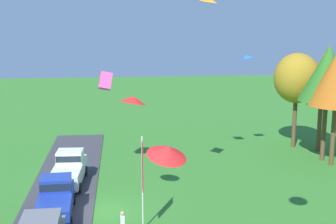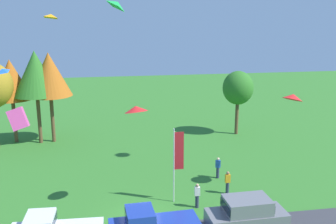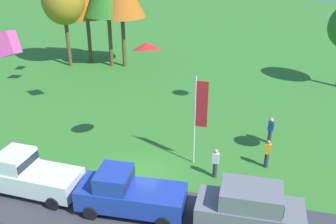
% 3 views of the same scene
% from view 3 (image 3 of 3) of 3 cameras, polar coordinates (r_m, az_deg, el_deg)
% --- Properties ---
extents(ground_plane, '(120.00, 120.00, 0.00)m').
position_cam_3_polar(ground_plane, '(21.45, -4.36, -9.54)').
color(ground_plane, '#337528').
extents(pavement_strip, '(36.00, 4.40, 0.06)m').
position_cam_3_polar(pavement_strip, '(19.37, -7.00, -14.01)').
color(pavement_strip, '#38383D').
rests_on(pavement_strip, ground).
extents(car_pickup_mid_row, '(5.09, 2.24, 2.14)m').
position_cam_3_polar(car_pickup_mid_row, '(20.98, -19.70, -8.43)').
color(car_pickup_mid_row, white).
rests_on(car_pickup_mid_row, ground).
extents(car_pickup_by_flagpole, '(5.08, 2.24, 2.14)m').
position_cam_3_polar(car_pickup_by_flagpole, '(18.64, -5.94, -11.53)').
color(car_pickup_by_flagpole, '#1E389E').
rests_on(car_pickup_by_flagpole, ground).
extents(car_suv_far_end, '(4.64, 2.13, 2.28)m').
position_cam_3_polar(car_suv_far_end, '(17.75, 11.79, -13.43)').
color(car_suv_far_end, slate).
rests_on(car_suv_far_end, ground).
extents(person_on_lawn, '(0.36, 0.24, 1.71)m').
position_cam_3_polar(person_on_lawn, '(21.16, 6.89, -7.35)').
color(person_on_lawn, '#2D334C').
rests_on(person_on_lawn, ground).
extents(person_beside_suv, '(0.36, 0.24, 1.71)m').
position_cam_3_polar(person_beside_suv, '(24.99, 14.65, -2.58)').
color(person_beside_suv, '#2D334C').
rests_on(person_beside_suv, ground).
extents(person_watching_sky, '(0.36, 0.24, 1.71)m').
position_cam_3_polar(person_watching_sky, '(22.50, 14.20, -5.85)').
color(person_watching_sky, '#2D334C').
rests_on(person_watching_sky, ground).
extents(tree_right_of_center, '(3.92, 3.92, 8.28)m').
position_cam_3_polar(tree_right_of_center, '(37.93, -14.93, 15.30)').
color(tree_right_of_center, brown).
rests_on(tree_right_of_center, ground).
extents(flag_banner, '(0.71, 0.08, 5.26)m').
position_cam_3_polar(flag_banner, '(21.06, 4.57, 0.25)').
color(flag_banner, silver).
rests_on(flag_banner, ground).
extents(kite_box_trailing_tail, '(1.19, 1.10, 1.49)m').
position_cam_3_polar(kite_box_trailing_tail, '(21.55, -22.25, 9.14)').
color(kite_box_trailing_tail, '#EA4C9E').
extents(kite_delta_mid_center, '(2.05, 2.07, 0.69)m').
position_cam_3_polar(kite_delta_mid_center, '(20.12, -3.11, 9.55)').
color(kite_delta_mid_center, red).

